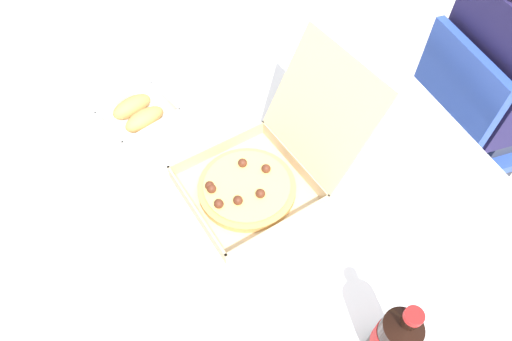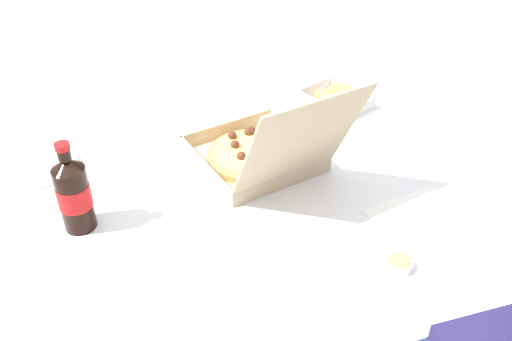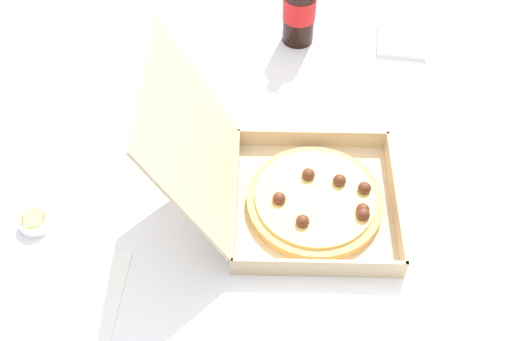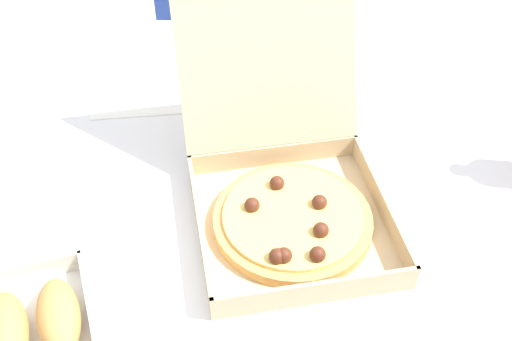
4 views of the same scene
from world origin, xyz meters
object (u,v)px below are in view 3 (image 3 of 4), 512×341
dipping_sauce_cup (34,222)px  napkin_pile (402,40)px  cola_bottle (300,5)px  paper_menu (73,304)px  pizza_box_open (295,190)px

dipping_sauce_cup → napkin_pile: bearing=-43.6°
cola_bottle → paper_menu: size_ratio=1.07×
napkin_pile → dipping_sauce_cup: same height
cola_bottle → paper_menu: cola_bottle is taller
pizza_box_open → cola_bottle: bearing=8.5°
pizza_box_open → napkin_pile: 0.53m
dipping_sauce_cup → paper_menu: bearing=-136.7°
paper_menu → dipping_sauce_cup: size_ratio=3.75×
pizza_box_open → napkin_pile: bearing=-18.3°
pizza_box_open → cola_bottle: (0.47, 0.07, 0.05)m
paper_menu → dipping_sauce_cup: (0.13, 0.13, 0.01)m
pizza_box_open → paper_menu: bearing=130.3°
cola_bottle → napkin_pile: (0.03, -0.24, -0.08)m
napkin_pile → paper_menu: bearing=147.9°
pizza_box_open → napkin_pile: (0.50, -0.17, -0.04)m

